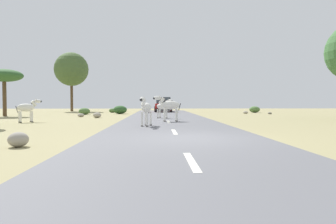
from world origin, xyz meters
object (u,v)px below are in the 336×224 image
Objects in this scene: zebra_1 at (163,107)px; rock_3 at (270,113)px; rock_1 at (18,140)px; bush_1 at (113,111)px; bush_0 at (120,110)px; zebra_3 at (27,108)px; zebra_2 at (169,106)px; zebra_0 at (146,108)px; tree_3 at (71,69)px; bush_2 at (84,111)px; rock_4 at (246,112)px; rock_0 at (97,115)px; tree_2 at (4,76)px; car_0 at (164,105)px; rock_2 at (81,115)px; bush_3 at (255,109)px.

zebra_1 is 13.38m from rock_3.
bush_1 is at bearing 92.66° from rock_1.
bush_1 is (-1.29, 3.48, -0.18)m from bush_0.
zebra_2 is at bearing 47.43° from zebra_3.
zebra_2 is (1.29, 3.54, 0.08)m from zebra_0.
rock_3 is (10.55, 11.35, -0.91)m from zebra_2.
tree_3 is 9.44× the size of bush_1.
bush_0 reaches higher than bush_2.
rock_4 is at bearing -107.25° from zebra_0.
rock_1 is (-4.31, -13.59, -0.69)m from zebra_1.
rock_4 is at bearing 28.03° from rock_0.
tree_2 is 23.04m from rock_4.
car_0 is 6.08m from bush_1.
rock_0 is 1.68× the size of rock_3.
zebra_3 is 19.51m from car_0.
zebra_1 is 2.81× the size of rock_4.
bush_2 reaches higher than rock_1.
tree_2 is at bearing -168.70° from rock_4.
zebra_3 reaches higher than bush_1.
tree_3 reaches higher than bush_1.
car_0 reaches higher than zebra_0.
rock_0 is (3.29, 4.91, -0.67)m from zebra_3.
rock_0 is 2.19m from rock_2.
rock_3 is at bearing -114.59° from zebra_0.
rock_3 is at bearing 21.04° from rock_0.
car_0 is at bearing -79.75° from zebra_0.
zebra_0 is at bearing -77.16° from bush_1.
bush_3 is at bearing 17.48° from tree_2.
zebra_3 is at bearing -56.43° from tree_2.
bush_1 is at bearing -38.84° from tree_3.
car_0 is 11.36× the size of rock_3.
bush_3 is at bearing -38.09° from zebra_2.
car_0 is 28.17m from rock_1.
bush_0 is at bearing 178.73° from rock_4.
bush_3 is 3.77m from rock_4.
rock_4 is at bearing 149.00° from rock_3.
tree_2 reaches higher than bush_0.
rock_3 is (22.31, -9.80, -5.32)m from tree_3.
car_0 is 1.09× the size of tree_2.
zebra_1 is 9.01m from zebra_3.
zebra_3 is (-8.69, 0.30, -0.14)m from zebra_2.
bush_3 is at bearing 58.12° from rock_4.
zebra_2 is 9.74m from rock_2.
rock_0 is at bearing -67.58° from zebra_1.
rock_2 is at bearing -46.85° from zebra_0.
bush_0 is at bearing 14.82° from zebra_2.
bush_0 reaches higher than rock_4.
bush_3 is (22.22, -5.35, -5.06)m from tree_3.
rock_2 is at bearing -71.83° from tree_3.
rock_4 is (20.23, -8.55, -5.28)m from tree_3.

